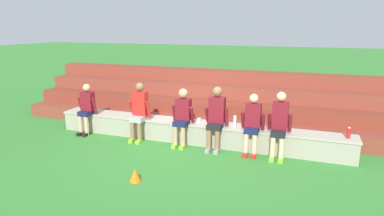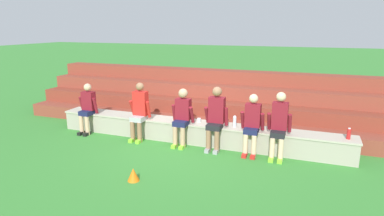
% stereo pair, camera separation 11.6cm
% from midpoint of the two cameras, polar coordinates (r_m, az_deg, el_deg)
% --- Properties ---
extents(ground_plane, '(80.00, 80.00, 0.00)m').
position_cam_midpoint_polar(ground_plane, '(7.79, 0.06, -6.56)').
color(ground_plane, '#388433').
extents(stone_seating_wall, '(7.28, 0.57, 0.51)m').
position_cam_midpoint_polar(stone_seating_wall, '(7.93, 0.73, -4.11)').
color(stone_seating_wall, '#A8A08E').
rests_on(stone_seating_wall, ground).
extents(brick_bleachers, '(11.20, 2.26, 1.46)m').
position_cam_midpoint_polar(brick_bleachers, '(9.61, 4.59, 0.83)').
color(brick_bleachers, brown).
rests_on(brick_bleachers, ground).
extents(person_far_left, '(0.51, 0.50, 1.31)m').
position_cam_midpoint_polar(person_far_left, '(8.91, -17.54, 0.12)').
color(person_far_left, '#DBAD89').
rests_on(person_far_left, ground).
extents(person_left_of_center, '(0.53, 0.52, 1.43)m').
position_cam_midpoint_polar(person_left_of_center, '(8.07, -8.83, -0.38)').
color(person_left_of_center, '#996B4C').
rests_on(person_left_of_center, ground).
extents(person_center, '(0.53, 0.54, 1.35)m').
position_cam_midpoint_polar(person_center, '(7.61, -1.34, -1.31)').
color(person_center, tan).
rests_on(person_center, ground).
extents(person_right_of_center, '(0.54, 0.56, 1.44)m').
position_cam_midpoint_polar(person_right_of_center, '(7.37, 4.63, -1.49)').
color(person_right_of_center, '#996B4C').
rests_on(person_right_of_center, ground).
extents(person_far_right, '(0.51, 0.49, 1.34)m').
position_cam_midpoint_polar(person_far_right, '(7.19, 10.93, -2.63)').
color(person_far_right, beige).
rests_on(person_far_right, ground).
extents(person_rightmost_edge, '(0.51, 0.54, 1.42)m').
position_cam_midpoint_polar(person_rightmost_edge, '(7.12, 15.46, -2.73)').
color(person_rightmost_edge, beige).
rests_on(person_rightmost_edge, ground).
extents(water_bottle_near_left, '(0.08, 0.08, 0.24)m').
position_cam_midpoint_polar(water_bottle_near_left, '(7.42, 26.21, -4.08)').
color(water_bottle_near_left, red).
rests_on(water_bottle_near_left, stone_seating_wall).
extents(water_bottle_mid_right, '(0.07, 0.07, 0.25)m').
position_cam_midpoint_polar(water_bottle_mid_right, '(9.39, -18.04, 0.34)').
color(water_bottle_mid_right, green).
rests_on(water_bottle_mid_right, stone_seating_wall).
extents(water_bottle_near_right, '(0.08, 0.08, 0.27)m').
position_cam_midpoint_polar(water_bottle_near_right, '(7.52, 7.92, -2.38)').
color(water_bottle_near_right, silver).
rests_on(water_bottle_near_right, stone_seating_wall).
extents(plastic_cup_left_end, '(0.09, 0.09, 0.10)m').
position_cam_midpoint_polar(plastic_cup_left_end, '(7.83, 1.66, -2.16)').
color(plastic_cup_left_end, white).
rests_on(plastic_cup_left_end, stone_seating_wall).
extents(sports_cone, '(0.22, 0.22, 0.25)m').
position_cam_midpoint_polar(sports_cone, '(6.15, -9.71, -11.42)').
color(sports_cone, orange).
rests_on(sports_cone, ground).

